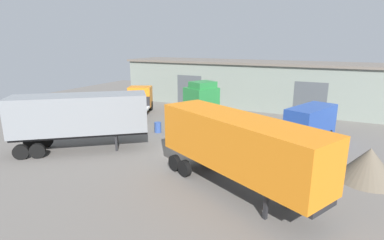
{
  "coord_description": "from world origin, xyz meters",
  "views": [
    {
      "loc": [
        9.4,
        -18.07,
        7.5
      ],
      "look_at": [
        -0.59,
        2.12,
        1.6
      ],
      "focal_mm": 28.0,
      "sensor_mm": 36.0,
      "label": 1
    }
  ],
  "objects": [
    {
      "name": "warehouse_building",
      "position": [
        0.0,
        17.25,
        2.65
      ],
      "size": [
        31.69,
        7.01,
        5.29
      ],
      "color": "gray",
      "rests_on": "ground_plane"
    },
    {
      "name": "oil_drum",
      "position": [
        -4.08,
        2.59,
        0.44
      ],
      "size": [
        0.58,
        0.58,
        0.88
      ],
      "color": "#33519E",
      "rests_on": "ground_plane"
    },
    {
      "name": "container_trailer_red",
      "position": [
        -6.64,
        -3.39,
        2.53
      ],
      "size": [
        8.64,
        7.62,
        3.96
      ],
      "rotation": [
        0.0,
        0.0,
        0.68
      ],
      "color": "gray",
      "rests_on": "ground_plane"
    },
    {
      "name": "flatbed_truck_orange",
      "position": [
        -9.74,
        7.67,
        1.33
      ],
      "size": [
        5.12,
        7.42,
        2.74
      ],
      "rotation": [
        0.0,
        0.0,
        2.0
      ],
      "color": "orange",
      "rests_on": "ground_plane"
    },
    {
      "name": "traffic_cone",
      "position": [
        -3.37,
        3.43,
        0.25
      ],
      "size": [
        0.4,
        0.4,
        0.55
      ],
      "color": "black",
      "rests_on": "ground_plane"
    },
    {
      "name": "container_trailer_yellow",
      "position": [
        5.11,
        -4.38,
        2.53
      ],
      "size": [
        9.7,
        6.52,
        3.95
      ],
      "rotation": [
        0.0,
        0.0,
        -0.46
      ],
      "color": "orange",
      "rests_on": "ground_plane"
    },
    {
      "name": "ground_plane",
      "position": [
        0.0,
        0.0,
        0.0
      ],
      "size": [
        60.0,
        60.0,
        0.0
      ],
      "primitive_type": "plane",
      "color": "slate"
    },
    {
      "name": "tractor_unit_green",
      "position": [
        -1.57,
        6.7,
        1.86
      ],
      "size": [
        6.94,
        5.1,
        3.99
      ],
      "rotation": [
        0.0,
        0.0,
        2.69
      ],
      "color": "#28843D",
      "rests_on": "ground_plane"
    },
    {
      "name": "delivery_van_blue",
      "position": [
        7.66,
        5.92,
        1.46
      ],
      "size": [
        3.6,
        5.31,
        2.7
      ],
      "rotation": [
        0.0,
        0.0,
        -1.93
      ],
      "color": "#2347A3",
      "rests_on": "ground_plane"
    },
    {
      "name": "gravel_pile",
      "position": [
        11.34,
        0.0,
        0.95
      ],
      "size": [
        3.2,
        3.2,
        1.9
      ],
      "color": "#665B4C",
      "rests_on": "ground_plane"
    }
  ]
}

